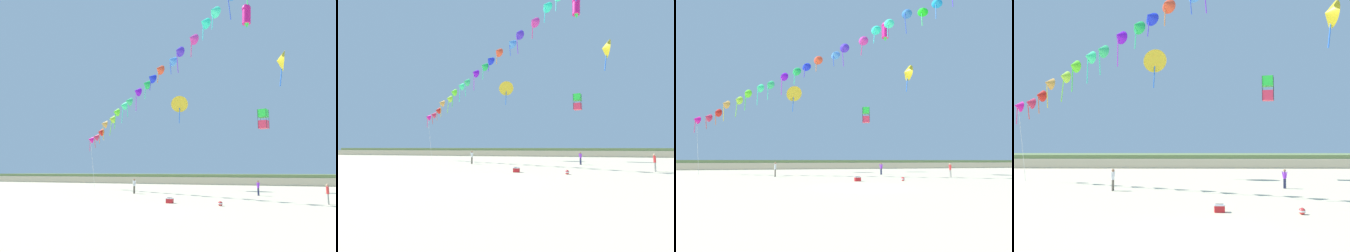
{
  "view_description": "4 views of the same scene",
  "coord_description": "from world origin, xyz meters",
  "views": [
    {
      "loc": [
        9.85,
        -18.65,
        2.61
      ],
      "look_at": [
        -1.27,
        11.79,
        7.54
      ],
      "focal_mm": 32.0,
      "sensor_mm": 36.0,
      "label": 1
    },
    {
      "loc": [
        4.79,
        -14.54,
        2.19
      ],
      "look_at": [
        -1.45,
        12.95,
        4.9
      ],
      "focal_mm": 24.0,
      "sensor_mm": 36.0,
      "label": 2
    },
    {
      "loc": [
        -5.81,
        -18.63,
        1.92
      ],
      "look_at": [
        1.14,
        10.57,
        5.9
      ],
      "focal_mm": 28.0,
      "sensor_mm": 36.0,
      "label": 3
    },
    {
      "loc": [
        -0.6,
        -14.31,
        3.72
      ],
      "look_at": [
        -0.93,
        13.46,
        5.16
      ],
      "focal_mm": 38.0,
      "sensor_mm": 36.0,
      "label": 4
    }
  ],
  "objects": [
    {
      "name": "dune_ridge",
      "position": [
        0.0,
        47.42,
        1.02
      ],
      "size": [
        120.0,
        13.49,
        2.05
      ],
      "color": "beige",
      "rests_on": "ground"
    },
    {
      "name": "large_kite_high_solo",
      "position": [
        8.27,
        24.06,
        9.78
      ],
      "size": [
        1.47,
        1.47,
        2.65
      ],
      "color": "#ED3453"
    },
    {
      "name": "beach_cooler",
      "position": [
        1.22,
        5.4,
        0.21
      ],
      "size": [
        0.58,
        0.41,
        0.46
      ],
      "color": "red",
      "rests_on": "ground"
    },
    {
      "name": "person_near_right",
      "position": [
        13.47,
        8.66,
        0.95
      ],
      "size": [
        0.22,
        0.58,
        1.64
      ],
      "color": "gray",
      "rests_on": "ground"
    },
    {
      "name": "person_near_left",
      "position": [
        7.69,
        15.9,
        0.94
      ],
      "size": [
        0.41,
        0.5,
        1.63
      ],
      "color": "#282D4C",
      "rests_on": "ground"
    },
    {
      "name": "large_kite_low_lead",
      "position": [
        7.46,
        12.86,
        19.5
      ],
      "size": [
        1.34,
        1.31,
        2.71
      ],
      "color": "#D7177A"
    },
    {
      "name": "beach_ball",
      "position": [
        5.54,
        4.81,
        0.18
      ],
      "size": [
        0.36,
        0.36,
        0.36
      ],
      "color": "red",
      "rests_on": "ground"
    },
    {
      "name": "large_kite_mid_trail",
      "position": [
        10.63,
        13.18,
        13.95
      ],
      "size": [
        1.01,
        2.2,
        3.85
      ],
      "color": "gold"
    },
    {
      "name": "large_kite_outer_drift",
      "position": [
        -4.18,
        24.98,
        13.16
      ],
      "size": [
        3.15,
        2.77,
        4.51
      ],
      "color": "gold"
    },
    {
      "name": "kite_banner_string",
      "position": [
        -3.2,
        11.72,
        13.27
      ],
      "size": [
        29.64,
        19.27,
        19.83
      ],
      "color": "#DF1493"
    },
    {
      "name": "ground_plane",
      "position": [
        0.0,
        0.0,
        0.0
      ],
      "size": [
        240.0,
        240.0,
        0.0
      ],
      "primitive_type": "plane",
      "color": "beige"
    },
    {
      "name": "person_mid_center",
      "position": [
        -6.48,
        14.25,
        1.01
      ],
      "size": [
        0.25,
        0.61,
        1.75
      ],
      "color": "#726656",
      "rests_on": "ground"
    }
  ]
}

